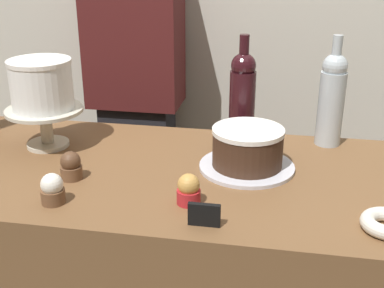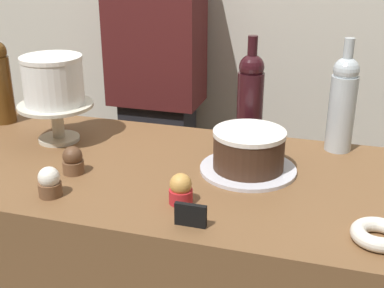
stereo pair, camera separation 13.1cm
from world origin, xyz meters
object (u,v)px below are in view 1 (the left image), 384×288
Objects in this scene: cake_stand_pedestal at (46,120)px; price_sign_chalkboard at (204,215)px; barista_figure at (137,106)px; chocolate_round_cake at (248,147)px; cupcake_caramel at (189,190)px; cupcake_chocolate at (71,166)px; cupcake_vanilla at (52,189)px; wine_bottle_dark_red at (242,97)px; wine_bottle_clear at (332,98)px; white_layer_cake at (41,84)px.

price_sign_chalkboard is (0.53, -0.36, -0.05)m from cake_stand_pedestal.
barista_figure is (-0.43, 0.95, -0.08)m from price_sign_chalkboard.
cupcake_caramel is at bearing -118.58° from chocolate_round_cake.
cake_stand_pedestal is at bearing 145.69° from price_sign_chalkboard.
cupcake_chocolate is (-0.44, -0.14, -0.03)m from chocolate_round_cake.
chocolate_round_cake is at bearing 77.71° from price_sign_chalkboard.
cupcake_vanilla is (0.16, -0.32, -0.05)m from cake_stand_pedestal.
cake_stand_pedestal reaches higher than cupcake_caramel.
wine_bottle_dark_red is (-0.03, 0.18, 0.08)m from chocolate_round_cake.
price_sign_chalkboard is at bearing -60.74° from cupcake_caramel.
wine_bottle_clear is 0.86m from barista_figure.
cake_stand_pedestal is 0.14× the size of barista_figure.
cupcake_vanilla is 0.05× the size of barista_figure.
wine_bottle_dark_red is at bearing 38.64° from cupcake_chocolate.
cake_stand_pedestal is 0.60m from chocolate_round_cake.
cupcake_chocolate is (-0.66, -0.36, -0.11)m from wine_bottle_clear.
cake_stand_pedestal reaches higher than cupcake_vanilla.
chocolate_round_cake is 2.56× the size of cupcake_caramel.
wine_bottle_clear is 0.61m from price_sign_chalkboard.
cake_stand_pedestal is 3.01× the size of cupcake_vanilla.
cupcake_vanilla is at bearing -147.71° from chocolate_round_cake.
chocolate_round_cake is 0.82m from barista_figure.
wine_bottle_clear is (0.22, 0.22, 0.08)m from chocolate_round_cake.
barista_figure reaches higher than cake_stand_pedestal.
cupcake_caramel is at bearing -66.45° from barista_figure.
wine_bottle_dark_red is 4.38× the size of cupcake_vanilla.
cake_stand_pedestal is 0.58m from wine_bottle_dark_red.
chocolate_round_cake is at bearing -4.98° from white_layer_cake.
barista_figure is at bearing 113.55° from cupcake_caramel.
wine_bottle_clear is at bearing 28.72° from cupcake_chocolate.
cupcake_vanilla is (-0.43, -0.27, -0.03)m from chocolate_round_cake.
white_layer_cake is 2.41× the size of cupcake_caramel.
wine_bottle_dark_red is 0.26m from wine_bottle_clear.
white_layer_cake is at bearing 150.57° from cupcake_caramel.
price_sign_chalkboard is (0.36, -0.04, -0.01)m from cupcake_vanilla.
white_layer_cake reaches higher than cake_stand_pedestal.
white_layer_cake is 0.11× the size of barista_figure.
cupcake_vanilla reaches higher than price_sign_chalkboard.
cupcake_chocolate is 0.79m from barista_figure.
cake_stand_pedestal is at bearing 180.00° from white_layer_cake.
cake_stand_pedestal is 0.11m from white_layer_cake.
wine_bottle_clear is at bearing 36.98° from cupcake_vanilla.
cupcake_chocolate is 1.00× the size of cupcake_caramel.
wine_bottle_dark_red and wine_bottle_clear have the same top height.
cupcake_chocolate is 1.00× the size of cupcake_vanilla.
price_sign_chalkboard is at bearing -65.88° from barista_figure.
barista_figure is (0.10, 0.59, -0.14)m from cake_stand_pedestal.
price_sign_chalkboard is (-0.07, -0.31, -0.04)m from chocolate_round_cake.
barista_figure is at bearing 94.00° from cupcake_vanilla.
wine_bottle_clear is (0.82, 0.17, -0.05)m from white_layer_cake.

